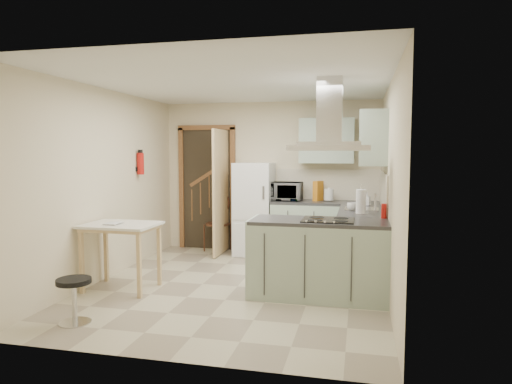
% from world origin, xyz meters
% --- Properties ---
extents(floor, '(4.20, 4.20, 0.00)m').
position_xyz_m(floor, '(0.00, 0.00, 0.00)').
color(floor, '#BAB190').
rests_on(floor, ground).
extents(ceiling, '(4.20, 4.20, 0.00)m').
position_xyz_m(ceiling, '(0.00, 0.00, 2.50)').
color(ceiling, silver).
rests_on(ceiling, back_wall).
extents(back_wall, '(3.60, 0.00, 3.60)m').
position_xyz_m(back_wall, '(0.00, 2.10, 1.25)').
color(back_wall, beige).
rests_on(back_wall, floor).
extents(left_wall, '(0.00, 4.20, 4.20)m').
position_xyz_m(left_wall, '(-1.80, 0.00, 1.25)').
color(left_wall, beige).
rests_on(left_wall, floor).
extents(right_wall, '(0.00, 4.20, 4.20)m').
position_xyz_m(right_wall, '(1.80, 0.00, 1.25)').
color(right_wall, beige).
rests_on(right_wall, floor).
extents(doorway, '(1.10, 0.12, 2.10)m').
position_xyz_m(doorway, '(-1.10, 2.07, 1.05)').
color(doorway, brown).
rests_on(doorway, floor).
extents(fridge, '(0.60, 0.60, 1.50)m').
position_xyz_m(fridge, '(-0.20, 1.80, 0.75)').
color(fridge, white).
rests_on(fridge, floor).
extents(counter_back, '(1.08, 0.60, 0.90)m').
position_xyz_m(counter_back, '(0.66, 1.80, 0.45)').
color(counter_back, '#9EB2A0').
rests_on(counter_back, floor).
extents(counter_right, '(0.60, 1.95, 0.90)m').
position_xyz_m(counter_right, '(1.50, 1.12, 0.45)').
color(counter_right, '#9EB2A0').
rests_on(counter_right, floor).
extents(splashback, '(1.68, 0.02, 0.50)m').
position_xyz_m(splashback, '(0.96, 2.09, 1.15)').
color(splashback, beige).
rests_on(splashback, counter_back).
extents(wall_cabinet_back, '(0.85, 0.35, 0.70)m').
position_xyz_m(wall_cabinet_back, '(0.95, 1.93, 1.85)').
color(wall_cabinet_back, '#9EB2A0').
rests_on(wall_cabinet_back, back_wall).
extents(wall_cabinet_right, '(0.35, 0.90, 0.70)m').
position_xyz_m(wall_cabinet_right, '(1.62, 0.85, 1.85)').
color(wall_cabinet_right, '#9EB2A0').
rests_on(wall_cabinet_right, right_wall).
extents(peninsula, '(1.55, 0.65, 0.90)m').
position_xyz_m(peninsula, '(1.02, -0.18, 0.45)').
color(peninsula, '#9EB2A0').
rests_on(peninsula, floor).
extents(hob, '(0.58, 0.50, 0.01)m').
position_xyz_m(hob, '(1.12, -0.18, 0.91)').
color(hob, black).
rests_on(hob, peninsula).
extents(extractor_hood, '(0.90, 0.55, 0.10)m').
position_xyz_m(extractor_hood, '(1.12, -0.18, 1.72)').
color(extractor_hood, silver).
rests_on(extractor_hood, ceiling).
extents(sink, '(0.45, 0.40, 0.01)m').
position_xyz_m(sink, '(1.50, 0.95, 0.91)').
color(sink, silver).
rests_on(sink, counter_right).
extents(fire_extinguisher, '(0.10, 0.10, 0.32)m').
position_xyz_m(fire_extinguisher, '(-1.74, 0.90, 1.50)').
color(fire_extinguisher, '#B2140F').
rests_on(fire_extinguisher, left_wall).
extents(drop_leaf_table, '(0.87, 0.65, 0.81)m').
position_xyz_m(drop_leaf_table, '(-1.35, -0.42, 0.41)').
color(drop_leaf_table, tan).
rests_on(drop_leaf_table, floor).
extents(bentwood_chair, '(0.51, 0.51, 0.92)m').
position_xyz_m(bentwood_chair, '(-0.87, 1.93, 0.46)').
color(bentwood_chair, '#452817').
rests_on(bentwood_chair, floor).
extents(stool, '(0.39, 0.39, 0.45)m').
position_xyz_m(stool, '(-1.24, -1.53, 0.22)').
color(stool, black).
rests_on(stool, floor).
extents(microwave, '(0.54, 0.37, 0.29)m').
position_xyz_m(microwave, '(0.31, 1.82, 1.05)').
color(microwave, black).
rests_on(microwave, counter_back).
extents(kettle, '(0.18, 0.18, 0.22)m').
position_xyz_m(kettle, '(1.00, 1.83, 1.01)').
color(kettle, silver).
rests_on(kettle, counter_back).
extents(cereal_box, '(0.16, 0.23, 0.31)m').
position_xyz_m(cereal_box, '(0.82, 1.89, 1.06)').
color(cereal_box, orange).
rests_on(cereal_box, counter_back).
extents(soap_bottle, '(0.11, 0.11, 0.19)m').
position_xyz_m(soap_bottle, '(1.58, 1.45, 0.99)').
color(soap_bottle, '#B7BAC4').
rests_on(soap_bottle, counter_right).
extents(paper_towel, '(0.14, 0.14, 0.32)m').
position_xyz_m(paper_towel, '(1.49, 0.46, 1.06)').
color(paper_towel, silver).
rests_on(paper_towel, counter_right).
extents(cup, '(0.15, 0.15, 0.11)m').
position_xyz_m(cup, '(1.38, 0.76, 0.95)').
color(cup, white).
rests_on(cup, counter_right).
extents(red_bottle, '(0.07, 0.07, 0.17)m').
position_xyz_m(red_bottle, '(1.75, 0.12, 0.99)').
color(red_bottle, red).
rests_on(red_bottle, peninsula).
extents(book, '(0.17, 0.22, 0.10)m').
position_xyz_m(book, '(-1.50, -0.47, 0.86)').
color(book, '#A93847').
rests_on(book, drop_leaf_table).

